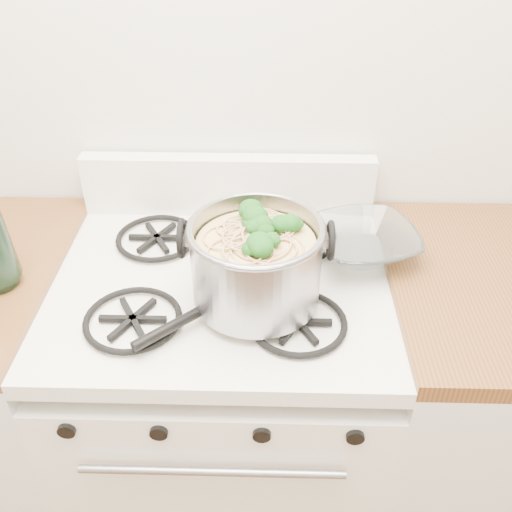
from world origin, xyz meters
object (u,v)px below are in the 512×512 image
(stock_pot, at_px, (256,263))
(glass_bowl, at_px, (363,248))
(spatula, at_px, (237,291))
(gas_range, at_px, (227,413))

(stock_pot, distance_m, glass_bowl, 0.31)
(stock_pot, distance_m, spatula, 0.09)
(stock_pot, relative_size, spatula, 0.99)
(gas_range, height_order, spatula, spatula)
(glass_bowl, bearing_deg, stock_pot, -145.60)
(gas_range, bearing_deg, spatula, -61.27)
(spatula, distance_m, glass_bowl, 0.33)
(stock_pot, xyz_separation_m, glass_bowl, (0.25, 0.17, -0.08))
(stock_pot, bearing_deg, spatula, 174.85)
(spatula, bearing_deg, stock_pot, 42.30)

